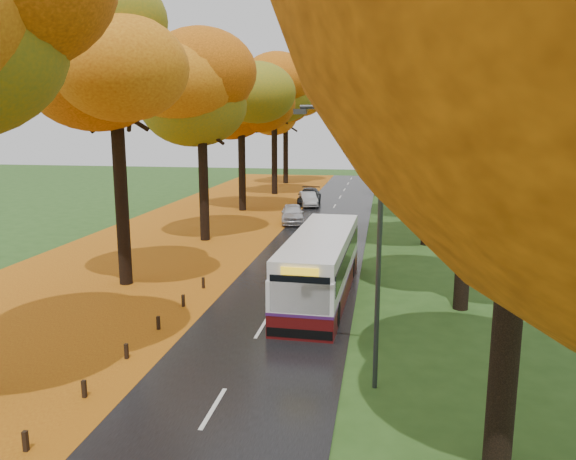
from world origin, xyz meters
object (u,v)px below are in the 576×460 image
(car_dark, at_px, (309,197))
(streetlamp_far, at_px, (382,148))
(car_silver, at_px, (308,199))
(car_white, at_px, (292,214))
(streetlamp_mid, at_px, (380,164))
(bus, at_px, (321,264))
(streetlamp_near, at_px, (370,226))

(car_dark, bearing_deg, streetlamp_far, 51.86)
(car_silver, xyz_separation_m, car_dark, (0.00, 1.01, 0.08))
(car_white, bearing_deg, streetlamp_mid, -37.56)
(streetlamp_far, bearing_deg, bus, -93.59)
(bus, height_order, car_white, bus)
(streetlamp_far, height_order, car_white, streetlamp_far)
(streetlamp_near, height_order, car_silver, streetlamp_near)
(streetlamp_near, xyz_separation_m, streetlamp_far, (0.00, 44.00, 0.00))
(streetlamp_mid, distance_m, car_silver, 13.91)
(streetlamp_mid, distance_m, bus, 14.43)
(bus, distance_m, car_silver, 25.93)
(streetlamp_near, xyz_separation_m, bus, (-2.25, 8.12, -3.23))
(streetlamp_near, relative_size, streetlamp_mid, 1.00)
(streetlamp_far, height_order, bus, streetlamp_far)
(streetlamp_mid, xyz_separation_m, car_dark, (-6.30, 12.72, -3.97))
(car_silver, bearing_deg, streetlamp_mid, -77.71)
(bus, relative_size, car_white, 2.56)
(streetlamp_far, height_order, car_dark, streetlamp_far)
(bus, relative_size, car_silver, 2.78)
(streetlamp_far, distance_m, bus, 36.10)
(streetlamp_near, xyz_separation_m, car_silver, (-6.30, 33.72, -4.05))
(car_silver, bearing_deg, car_white, -105.96)
(car_white, bearing_deg, car_silver, 79.70)
(streetlamp_near, relative_size, car_dark, 1.65)
(streetlamp_near, xyz_separation_m, streetlamp_mid, (0.00, 22.00, 0.00))
(streetlamp_near, distance_m, streetlamp_far, 44.00)
(streetlamp_mid, height_order, car_dark, streetlamp_mid)
(streetlamp_mid, distance_m, car_white, 8.12)
(car_silver, distance_m, car_dark, 1.01)
(bus, bearing_deg, car_white, 104.79)
(streetlamp_near, bearing_deg, streetlamp_far, 90.00)
(bus, distance_m, car_dark, 26.92)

